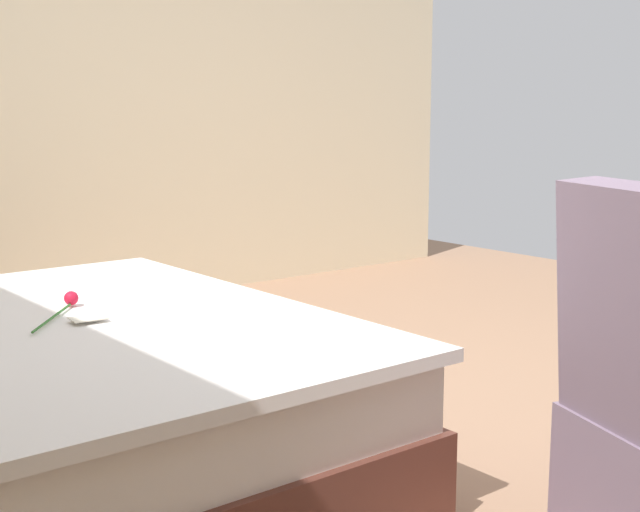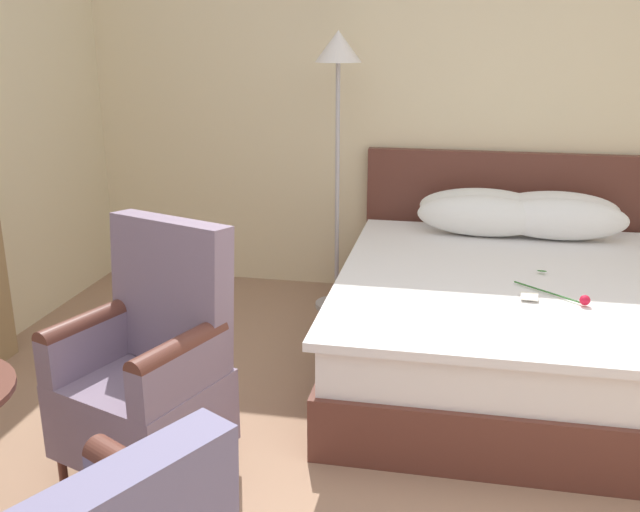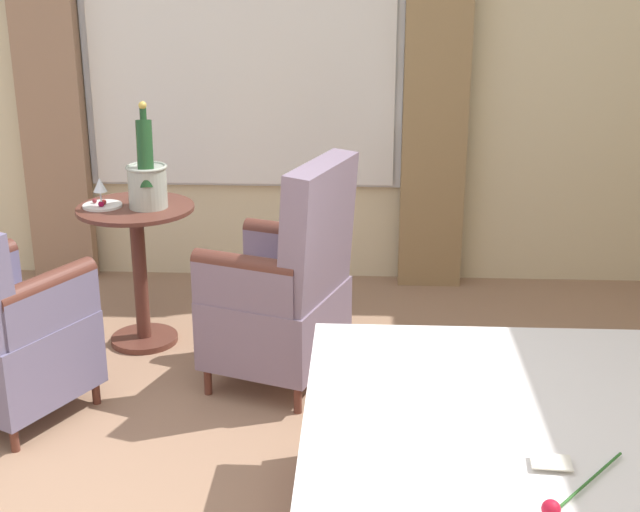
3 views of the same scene
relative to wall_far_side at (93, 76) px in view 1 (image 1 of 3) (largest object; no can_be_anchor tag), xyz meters
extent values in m
plane|color=#9C765B|center=(-2.75, 0.00, -1.39)|extent=(7.03, 7.03, 0.00)
cube|color=beige|center=(0.00, 0.00, 0.00)|extent=(0.12, 5.65, 2.78)
cylinder|color=#2D6628|center=(-2.43, 1.29, -0.83)|extent=(0.30, 0.26, 0.01)
sphere|color=red|center=(-2.28, 1.17, -0.81)|extent=(0.05, 0.05, 0.05)
cube|color=white|center=(-2.52, 1.21, -0.83)|extent=(0.09, 0.12, 0.00)
camera|label=1|loc=(-5.08, 2.35, -0.17)|focal=50.00mm
camera|label=2|loc=(-2.87, -2.05, 0.36)|focal=40.00mm
camera|label=3|loc=(-0.39, 0.69, 0.50)|focal=50.00mm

